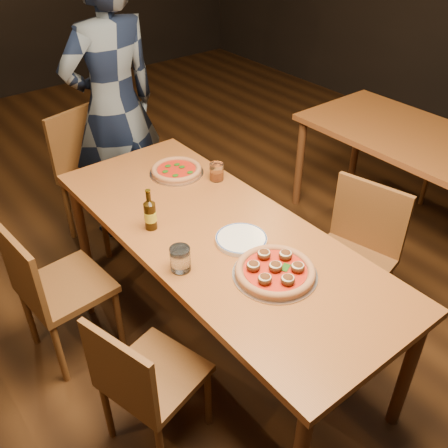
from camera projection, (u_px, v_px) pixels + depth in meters
ground at (219, 336)px, 2.86m from camera, size 9.00×9.00×0.00m
table_main at (218, 243)px, 2.47m from camera, size 0.80×2.00×0.75m
table_right at (446, 158)px, 3.20m from camera, size 0.80×2.00×0.75m
chair_main_nw at (155, 374)px, 2.16m from camera, size 0.47×0.47×0.81m
chair_main_sw at (66, 285)px, 2.57m from camera, size 0.44×0.44×0.87m
chair_main_e at (348, 264)px, 2.70m from camera, size 0.50×0.50×0.90m
chair_end at (102, 177)px, 3.40m from camera, size 0.54×0.54×0.95m
pizza_meatball at (275, 271)px, 2.15m from camera, size 0.37×0.37×0.07m
pizza_margherita at (176, 170)px, 2.88m from camera, size 0.31×0.31×0.04m
plate_stack at (241, 240)px, 2.35m from camera, size 0.24×0.24×0.02m
beer_bottle at (150, 215)px, 2.40m from camera, size 0.06×0.06×0.21m
water_glass at (180, 259)px, 2.16m from camera, size 0.09×0.09×0.11m
amber_glass at (217, 172)px, 2.81m from camera, size 0.08×0.08×0.10m
diner at (114, 107)px, 3.24m from camera, size 0.71×0.49×1.86m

